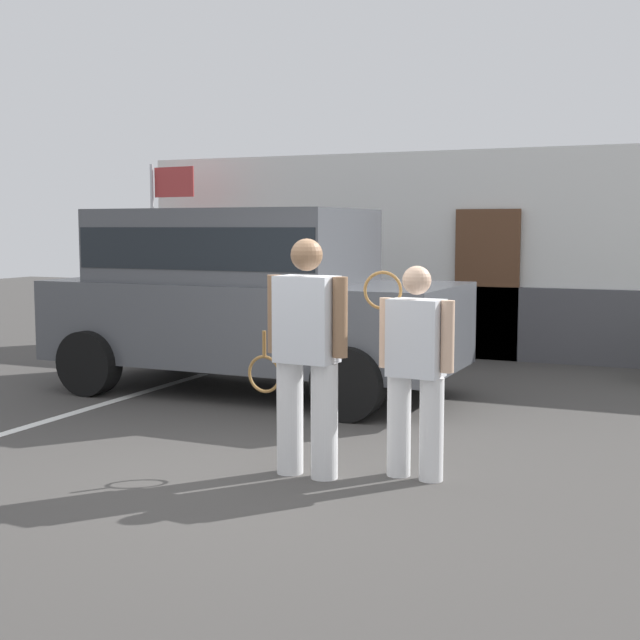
% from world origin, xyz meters
% --- Properties ---
extents(ground_plane, '(40.00, 40.00, 0.00)m').
position_xyz_m(ground_plane, '(0.00, 0.00, 0.00)').
color(ground_plane, '#423F3D').
extents(parking_stripe_0, '(0.12, 4.40, 0.01)m').
position_xyz_m(parking_stripe_0, '(-2.72, 1.50, 0.00)').
color(parking_stripe_0, silver).
rests_on(parking_stripe_0, ground_plane).
extents(house_frontage, '(10.35, 0.40, 2.93)m').
position_xyz_m(house_frontage, '(0.00, 6.56, 1.38)').
color(house_frontage, white).
rests_on(house_frontage, ground_plane).
extents(parked_suv, '(4.63, 2.23, 2.05)m').
position_xyz_m(parked_suv, '(-1.71, 2.94, 1.15)').
color(parked_suv, '#4C4F54').
rests_on(parked_suv, ground_plane).
extents(tennis_player_man, '(0.91, 0.31, 1.77)m').
position_xyz_m(tennis_player_man, '(0.32, 0.11, 0.92)').
color(tennis_player_man, white).
rests_on(tennis_player_man, ground_plane).
extents(tennis_player_woman, '(0.73, 0.28, 1.57)m').
position_xyz_m(tennis_player_woman, '(1.08, 0.37, 0.83)').
color(tennis_player_woman, white).
rests_on(tennis_player_woman, ground_plane).
extents(flag_pole, '(0.80, 0.12, 2.80)m').
position_xyz_m(flag_pole, '(-4.54, 5.61, 1.95)').
color(flag_pole, silver).
rests_on(flag_pole, ground_plane).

